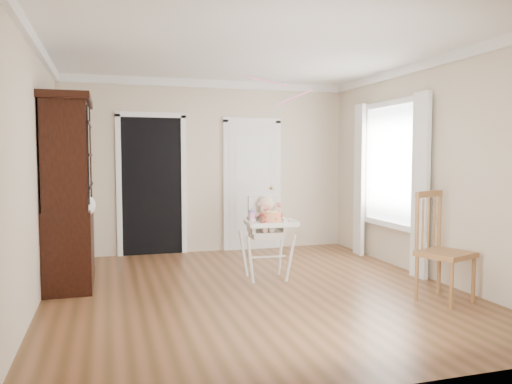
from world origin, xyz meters
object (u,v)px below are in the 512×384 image
object	(u,v)px
sippy_cup	(252,216)
dining_chair	(442,250)
china_cabinet	(69,192)
cake	(272,217)
high_chair	(266,227)

from	to	relation	value
sippy_cup	dining_chair	world-z (taller)	dining_chair
china_cabinet	cake	bearing A→B (deg)	-16.02
cake	dining_chair	size ratio (longest dim) A/B	0.25
sippy_cup	china_cabinet	xyz separation A→B (m)	(-2.08, 0.50, 0.29)
cake	china_cabinet	xyz separation A→B (m)	(-2.27, 0.65, 0.31)
sippy_cup	china_cabinet	bearing A→B (deg)	166.38
cake	dining_chair	distance (m)	1.91
high_chair	dining_chair	world-z (taller)	dining_chair
dining_chair	cake	bearing A→B (deg)	121.75
sippy_cup	dining_chair	distance (m)	2.15
sippy_cup	dining_chair	size ratio (longest dim) A/B	0.16
high_chair	cake	world-z (taller)	high_chair
sippy_cup	china_cabinet	size ratio (longest dim) A/B	0.09
cake	sippy_cup	size ratio (longest dim) A/B	1.56
high_chair	cake	size ratio (longest dim) A/B	3.58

